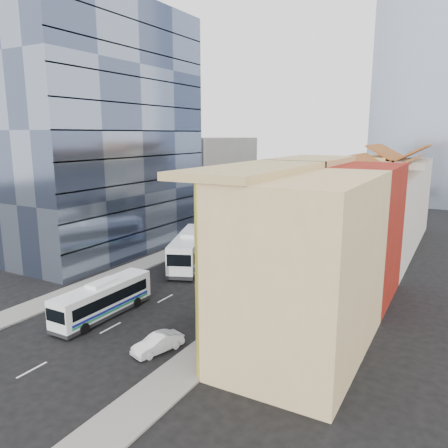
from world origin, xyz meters
The scene contains 14 objects.
ground centered at (0.00, 0.00, 0.00)m, with size 200.00×200.00×0.00m, color black.
sidewalk_right centered at (8.50, 22.00, 0.07)m, with size 3.00×90.00×0.15m, color slate.
sidewalk_left centered at (-8.50, 22.00, 0.07)m, with size 3.00×90.00×0.15m, color slate.
shophouse_tan centered at (14.00, 5.00, 6.00)m, with size 8.00×14.00×12.00m, color #DDBB7F.
shophouse_red centered at (14.00, 17.00, 6.00)m, with size 8.00×10.00×12.00m, color maroon.
shophouse_cream_near centered at (14.00, 26.50, 5.00)m, with size 8.00×9.00×10.00m, color beige.
shophouse_cream_mid centered at (14.00, 35.50, 5.00)m, with size 8.00×9.00×10.00m, color beige.
shophouse_cream_far centered at (14.00, 46.00, 5.50)m, with size 8.00×12.00×11.00m, color beige.
office_tower centered at (-17.00, 19.00, 15.00)m, with size 12.00×26.00×30.00m, color #3D4861.
office_block_far centered at (-16.00, 42.00, 7.00)m, with size 10.00×18.00×14.00m, color gray.
bus_left_near centered at (-2.00, 2.37, 1.52)m, with size 2.22×9.47×3.04m, color white, non-canonical shape.
bus_left_far centered at (-3.71, 17.76, 1.96)m, with size 2.86×12.21×3.92m, color white, non-canonical shape.
bus_right centered at (5.50, 18.27, 1.94)m, with size 2.84×12.11×3.88m, color silver, non-canonical shape.
sedan_right centered at (5.50, -0.21, 0.61)m, with size 1.29×3.69×1.22m, color silver.
Camera 1 is at (22.85, -22.02, 14.61)m, focal length 35.00 mm.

